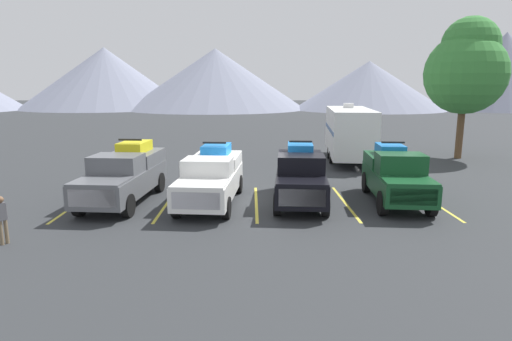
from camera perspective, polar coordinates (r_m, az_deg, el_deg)
ground_plane at (r=19.12m, az=0.00°, el=-3.56°), size 240.00×240.00×0.00m
pickup_truck_a at (r=19.10m, az=-16.93°, el=-0.43°), size 2.59×5.99×2.57m
pickup_truck_b at (r=18.16m, az=-5.89°, el=-0.77°), size 2.57×5.91×2.47m
pickup_truck_c at (r=18.29m, az=5.88°, el=-0.59°), size 2.50×5.58×2.51m
pickup_truck_d at (r=19.08m, az=17.92°, el=-0.54°), size 2.48×5.42×2.48m
lot_stripe_a at (r=19.61m, az=-22.48°, el=-4.05°), size 0.12×5.50×0.01m
lot_stripe_b at (r=18.55m, az=-11.65°, el=-4.26°), size 0.12×5.50×0.01m
lot_stripe_c at (r=18.21m, az=0.04°, el=-4.31°), size 0.12×5.50×0.01m
lot_stripe_d at (r=18.63m, az=11.67°, el=-4.19°), size 0.12×5.50×0.01m
lot_stripe_e at (r=19.77m, az=22.36°, el=-3.92°), size 0.12×5.50×0.01m
camper_trailer_a at (r=28.50m, az=12.22°, el=5.07°), size 3.37×8.89×3.68m
person_a at (r=15.53m, az=-30.51°, el=-5.28°), size 0.28×0.30×1.54m
tree_a at (r=32.01m, az=26.02°, el=12.19°), size 5.22×5.22×9.23m
mountain_ridge at (r=89.28m, az=-5.27°, el=11.95°), size 137.87×41.99×14.94m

